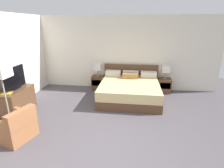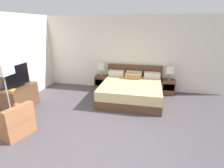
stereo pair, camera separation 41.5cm
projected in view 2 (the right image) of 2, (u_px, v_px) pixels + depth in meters
The scene contains 13 objects.
ground_plane at pixel (93, 153), 3.50m from camera, with size 11.69×11.69×0.00m, color #4C474C.
wall_back at pixel (124, 54), 6.68m from camera, with size 7.36×0.06×2.78m, color silver.
wall_left at pixel (9, 62), 5.20m from camera, with size 0.06×5.70×2.78m, color silver.
bed at pixel (131, 90), 5.97m from camera, with size 2.05×2.06×0.99m.
nightstand_left at pixel (101, 82), 6.93m from camera, with size 0.46×0.42×0.54m.
nightstand_right at pixel (168, 87), 6.41m from camera, with size 0.46×0.42×0.54m.
table_lamp_left at pixel (101, 66), 6.73m from camera, with size 0.26×0.26×0.51m.
table_lamp_right at pixel (170, 70), 6.21m from camera, with size 0.26×0.26×0.51m.
dresser at pixel (20, 97), 5.28m from camera, with size 0.57×1.09×0.71m.
tv at pixel (18, 76), 5.13m from camera, with size 0.18×0.90×0.63m.
book_red_cover at pixel (10, 90), 4.85m from camera, with size 0.23×0.19×0.03m, color gold.
armchair_by_window at pixel (15, 123), 4.05m from camera, with size 0.85×0.85×0.76m.
floor_lamp at pixel (3, 73), 4.22m from camera, with size 0.37×0.37×1.57m.
Camera 2 is at (0.99, -2.70, 2.46)m, focal length 28.00 mm.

